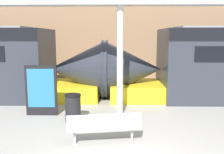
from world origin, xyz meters
TOP-DOWN VIEW (x-y plane):
  - station_wall at (0.00, 10.61)m, footprint 56.00×0.20m
  - bench_near at (-0.41, 1.14)m, footprint 1.93×0.72m
  - trash_bin at (-1.50, 2.85)m, footprint 0.53×0.53m
  - poster_board at (-2.72, 3.50)m, footprint 1.10×0.07m
  - support_column_near at (0.03, 3.68)m, footprint 0.22×0.22m
  - canopy_beam at (0.03, 3.68)m, footprint 28.00×0.60m

SIDE VIEW (x-z plane):
  - trash_bin at x=-1.50m, z-range 0.00..0.92m
  - bench_near at x=-0.41m, z-range 0.08..0.91m
  - poster_board at x=-2.72m, z-range 0.01..1.80m
  - support_column_near at x=0.03m, z-range 0.00..3.79m
  - station_wall at x=0.00m, z-range 0.00..5.00m
  - canopy_beam at x=0.03m, z-range 3.79..4.07m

